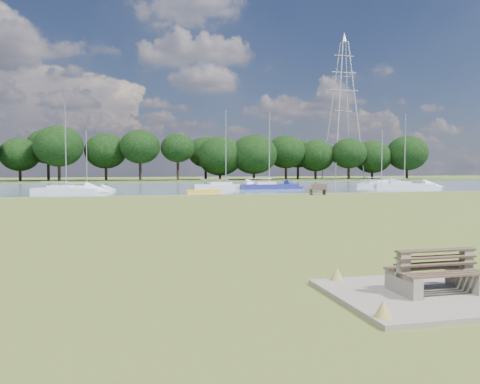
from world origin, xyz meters
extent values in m
plane|color=olive|center=(0.00, 0.00, 0.00)|extent=(220.00, 220.00, 0.00)
cube|color=slate|center=(0.00, 42.00, 0.00)|extent=(220.00, 40.00, 0.10)
cube|color=#4C6626|center=(0.00, 72.00, 0.00)|extent=(220.00, 20.00, 0.40)
cube|color=gray|center=(0.00, -14.00, 0.05)|extent=(4.20, 3.20, 0.10)
cube|color=gray|center=(-0.73, -14.00, 0.31)|extent=(0.22, 1.02, 0.43)
cube|color=gray|center=(-0.73, -14.00, 0.70)|extent=(0.22, 0.18, 0.54)
cube|color=gray|center=(0.73, -14.00, 0.31)|extent=(0.22, 1.02, 0.43)
cube|color=gray|center=(0.73, -14.00, 0.70)|extent=(0.22, 0.18, 0.54)
cube|color=brown|center=(0.00, -14.32, 0.54)|extent=(1.76, 0.40, 0.04)
cube|color=brown|center=(0.00, -14.08, 0.83)|extent=(1.75, 0.14, 0.43)
cube|color=brown|center=(0.00, -13.68, 0.54)|extent=(1.76, 0.40, 0.04)
cube|color=brown|center=(0.00, -13.92, 0.83)|extent=(1.75, 0.14, 0.43)
cube|color=brown|center=(11.21, 19.43, 0.26)|extent=(0.18, 0.53, 0.53)
cube|color=brown|center=(12.69, 19.68, 0.26)|extent=(0.18, 0.53, 0.53)
cube|color=brown|center=(11.95, 19.56, 0.53)|extent=(1.79, 0.80, 0.06)
cube|color=brown|center=(11.99, 19.33, 0.80)|extent=(1.71, 0.35, 0.52)
cube|color=yellow|center=(1.64, 24.38, 0.22)|extent=(3.42, 0.89, 0.34)
cylinder|color=#AFAFAF|center=(37.25, 67.76, 14.73)|extent=(0.23, 0.23, 29.06)
cylinder|color=#AFAFAF|center=(41.73, 67.76, 14.73)|extent=(0.23, 0.23, 29.06)
cylinder|color=#AFAFAF|center=(37.25, 72.24, 14.73)|extent=(0.23, 0.23, 29.06)
cylinder|color=#AFAFAF|center=(41.73, 72.24, 14.73)|extent=(0.23, 0.23, 29.06)
cube|color=#AFAFAF|center=(39.49, 70.00, 19.09)|extent=(6.72, 0.14, 0.14)
cube|color=#AFAFAF|center=(39.49, 70.00, 22.87)|extent=(5.57, 0.14, 0.14)
cube|color=#AFAFAF|center=(39.49, 70.00, 26.35)|extent=(4.42, 0.14, 0.14)
cone|color=#AFAFAF|center=(39.49, 70.00, 30.22)|extent=(1.15, 1.15, 1.92)
cylinder|color=black|center=(-23.00, 68.00, 2.00)|extent=(0.47, 0.47, 3.60)
ellipsoid|color=black|center=(-23.00, 68.00, 6.39)|extent=(6.60, 6.60, 5.61)
cylinder|color=black|center=(-16.00, 68.00, 2.13)|extent=(0.47, 0.47, 3.87)
ellipsoid|color=black|center=(-16.00, 68.00, 6.86)|extent=(7.54, 7.54, 6.41)
cylinder|color=black|center=(-9.00, 68.00, 1.73)|extent=(0.47, 0.47, 3.05)
ellipsoid|color=black|center=(-9.00, 68.00, 5.46)|extent=(8.48, 8.48, 7.21)
cylinder|color=black|center=(-2.00, 68.00, 1.86)|extent=(0.47, 0.47, 3.33)
ellipsoid|color=black|center=(-2.00, 68.00, 5.93)|extent=(6.60, 6.60, 5.61)
cylinder|color=black|center=(5.00, 68.00, 2.00)|extent=(0.47, 0.47, 3.60)
ellipsoid|color=black|center=(5.00, 68.00, 6.39)|extent=(7.54, 7.54, 6.41)
cylinder|color=black|center=(12.00, 68.00, 2.13)|extent=(0.47, 0.47, 3.87)
ellipsoid|color=black|center=(12.00, 68.00, 6.86)|extent=(8.48, 8.48, 7.21)
cylinder|color=black|center=(19.00, 68.00, 1.73)|extent=(0.47, 0.47, 3.05)
ellipsoid|color=black|center=(19.00, 68.00, 5.46)|extent=(6.60, 6.60, 5.61)
cylinder|color=black|center=(26.00, 68.00, 1.86)|extent=(0.47, 0.47, 3.33)
ellipsoid|color=black|center=(26.00, 68.00, 5.93)|extent=(7.54, 7.54, 6.41)
cylinder|color=black|center=(33.00, 68.00, 2.00)|extent=(0.47, 0.47, 3.60)
ellipsoid|color=black|center=(33.00, 68.00, 6.39)|extent=(8.48, 8.48, 7.21)
cylinder|color=black|center=(40.00, 68.00, 2.13)|extent=(0.47, 0.47, 3.87)
ellipsoid|color=black|center=(40.00, 68.00, 6.86)|extent=(6.60, 6.60, 5.61)
cylinder|color=black|center=(47.00, 68.00, 1.73)|extent=(0.47, 0.47, 3.05)
ellipsoid|color=black|center=(47.00, 68.00, 5.46)|extent=(7.54, 7.54, 6.41)
cylinder|color=black|center=(54.00, 68.00, 1.86)|extent=(0.47, 0.47, 3.33)
ellipsoid|color=black|center=(54.00, 68.00, 5.93)|extent=(8.48, 8.48, 7.21)
cube|color=silver|center=(-10.00, 30.16, 0.35)|extent=(5.05, 3.17, 0.60)
cube|color=silver|center=(-10.36, 30.01, 0.72)|extent=(2.00, 1.66, 0.39)
cylinder|color=#A5A8AD|center=(-10.00, 30.16, 3.53)|extent=(0.10, 0.10, 6.10)
cube|color=navy|center=(10.85, 31.65, 0.45)|extent=(6.95, 2.28, 0.80)
cube|color=silver|center=(10.30, 31.62, 0.93)|extent=(2.48, 1.63, 0.51)
cylinder|color=#A5A8AD|center=(10.85, 31.65, 4.98)|extent=(0.14, 0.14, 8.71)
cube|color=silver|center=(28.17, 29.98, 0.43)|extent=(7.44, 4.23, 0.76)
cube|color=silver|center=(27.63, 30.16, 0.89)|extent=(2.89, 2.31, 0.49)
cylinder|color=#A5A8AD|center=(28.17, 29.98, 4.93)|extent=(0.13, 0.13, 8.67)
cube|color=silver|center=(30.05, 38.54, 0.43)|extent=(7.05, 3.94, 0.75)
cube|color=silver|center=(29.54, 38.37, 0.88)|extent=(2.73, 2.17, 0.48)
cylinder|color=#A5A8AD|center=(30.05, 38.54, 4.37)|extent=(0.13, 0.13, 7.56)
cube|color=silver|center=(26.63, 32.83, 0.36)|extent=(6.58, 4.18, 0.62)
cube|color=silver|center=(26.16, 33.03, 0.74)|extent=(2.61, 2.18, 0.40)
cylinder|color=#A5A8AD|center=(26.63, 32.83, 4.02)|extent=(0.11, 0.11, 7.05)
cube|color=silver|center=(-11.88, 28.30, 0.40)|extent=(7.08, 4.14, 0.70)
cube|color=silver|center=(-12.39, 28.48, 0.83)|extent=(2.76, 2.23, 0.45)
cylinder|color=#A5A8AD|center=(-11.88, 28.30, 4.88)|extent=(0.12, 0.12, 8.65)
cube|color=silver|center=(5.97, 33.85, 0.42)|extent=(7.88, 2.97, 0.73)
cube|color=silver|center=(5.36, 33.92, 0.86)|extent=(2.86, 1.97, 0.47)
cylinder|color=#A5A8AD|center=(5.97, 33.85, 5.07)|extent=(0.13, 0.13, 9.00)
camera|label=1|loc=(-6.13, -22.18, 2.63)|focal=35.00mm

